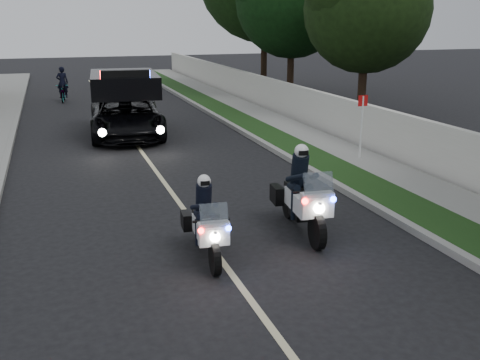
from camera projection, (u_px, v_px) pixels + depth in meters
name	position (u px, v px, depth m)	size (l,w,h in m)	color
ground	(293.00, 358.00, 7.11)	(120.00, 120.00, 0.00)	black
curb_right	(283.00, 154.00, 17.44)	(0.20, 60.00, 0.15)	gray
grass_verge	(303.00, 152.00, 17.66)	(1.20, 60.00, 0.16)	#193814
sidewalk_right	(339.00, 149.00, 18.06)	(1.40, 60.00, 0.16)	gray
property_wall	(367.00, 127.00, 18.18)	(0.22, 60.00, 1.50)	beige
curb_left	(1.00, 177.00, 14.90)	(0.20, 60.00, 0.15)	gray
lane_marking	(153.00, 167.00, 16.19)	(0.12, 50.00, 0.01)	#BFB78C
police_moto_left	(207.00, 256.00, 10.16)	(0.63, 1.80, 1.53)	silver
police_moto_right	(301.00, 231.00, 11.34)	(0.74, 2.12, 1.80)	silver
police_suv	(127.00, 136.00, 20.59)	(2.54, 5.48, 2.66)	black
bicycle	(64.00, 102.00, 28.95)	(0.61, 1.75, 0.92)	black
cyclist	(64.00, 102.00, 28.95)	(0.58, 0.38, 1.60)	black
sign_post	(359.00, 163.00, 16.75)	(0.33, 0.33, 2.10)	#AD0C12
tree_right_c	(360.00, 117.00, 24.34)	(5.30, 5.30, 8.84)	black
tree_right_d	(263.00, 91.00, 33.28)	(7.70, 7.70, 12.84)	#193712
tree_right_e	(290.00, 98.00, 30.11)	(5.89, 5.89, 9.82)	black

